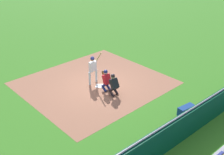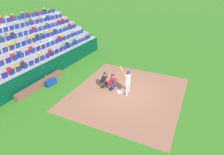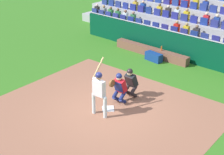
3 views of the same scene
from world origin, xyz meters
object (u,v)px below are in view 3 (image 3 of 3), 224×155
(equipment_duffel_bag, at_px, (154,57))
(home_plate_umpire, at_px, (131,81))
(batter_at_plate, at_px, (99,89))
(water_bottle_on_bench, at_px, (161,48))
(dugout_bench, at_px, (151,52))
(catcher_crouching, at_px, (119,86))
(home_plate_marker, at_px, (108,109))

(equipment_duffel_bag, bearing_deg, home_plate_umpire, 117.79)
(home_plate_umpire, bearing_deg, batter_at_plate, 90.60)
(home_plate_umpire, bearing_deg, water_bottle_on_bench, -71.92)
(dugout_bench, height_order, equipment_duffel_bag, dugout_bench)
(catcher_crouching, bearing_deg, home_plate_umpire, -91.87)
(catcher_crouching, distance_m, equipment_duffel_bag, 4.70)
(home_plate_marker, bearing_deg, batter_at_plate, 94.65)
(home_plate_umpire, distance_m, equipment_duffel_bag, 4.07)
(water_bottle_on_bench, bearing_deg, batter_at_plate, 103.04)
(catcher_crouching, height_order, dugout_bench, catcher_crouching)
(equipment_duffel_bag, bearing_deg, batter_at_plate, 111.25)
(catcher_crouching, height_order, home_plate_umpire, catcher_crouching)
(batter_at_plate, distance_m, catcher_crouching, 1.21)
(catcher_crouching, bearing_deg, equipment_duffel_bag, -71.62)
(batter_at_plate, xyz_separation_m, home_plate_umpire, (0.02, -1.83, -0.38))
(catcher_crouching, xyz_separation_m, water_bottle_on_bench, (1.37, -4.94, -0.17))
(water_bottle_on_bench, bearing_deg, home_plate_umpire, 108.08)
(home_plate_marker, bearing_deg, equipment_duffel_bag, -73.78)
(catcher_crouching, xyz_separation_m, dugout_bench, (2.01, -4.94, -0.51))
(batter_at_plate, height_order, catcher_crouching, batter_at_plate)
(home_plate_marker, height_order, water_bottle_on_bench, water_bottle_on_bench)
(dugout_bench, bearing_deg, water_bottle_on_bench, -179.21)
(home_plate_umpire, bearing_deg, catcher_crouching, 88.13)
(water_bottle_on_bench, bearing_deg, home_plate_marker, 103.81)
(home_plate_umpire, height_order, water_bottle_on_bench, home_plate_umpire)
(dugout_bench, xyz_separation_m, equipment_duffel_bag, (-0.53, 0.50, -0.01))
(dugout_bench, bearing_deg, home_plate_marker, 109.84)
(batter_at_plate, relative_size, dugout_bench, 0.48)
(dugout_bench, bearing_deg, equipment_duffel_bag, 136.89)
(batter_at_plate, bearing_deg, home_plate_marker, -85.35)
(home_plate_marker, relative_size, home_plate_umpire, 0.34)
(catcher_crouching, relative_size, equipment_duffel_bag, 1.43)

